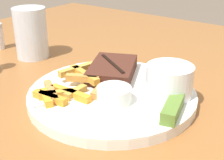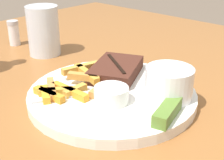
{
  "view_description": "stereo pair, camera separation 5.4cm",
  "coord_description": "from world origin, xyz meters",
  "views": [
    {
      "loc": [
        -0.39,
        -0.29,
        0.99
      ],
      "look_at": [
        0.0,
        0.0,
        0.76
      ],
      "focal_mm": 50.0,
      "sensor_mm": 36.0,
      "label": 1
    },
    {
      "loc": [
        -0.36,
        -0.33,
        0.99
      ],
      "look_at": [
        0.0,
        0.0,
        0.76
      ],
      "focal_mm": 50.0,
      "sensor_mm": 36.0,
      "label": 2
    }
  ],
  "objects": [
    {
      "name": "fries_pile",
      "position": [
        -0.05,
        0.06,
        0.75
      ],
      "size": [
        0.16,
        0.11,
        0.02
      ],
      "color": "orange",
      "rests_on": "dinner_plate"
    },
    {
      "name": "dipping_sauce_cup",
      "position": [
        -0.03,
        -0.03,
        0.75
      ],
      "size": [
        0.06,
        0.06,
        0.03
      ],
      "color": "silver",
      "rests_on": "dinner_plate"
    },
    {
      "name": "drinking_glass",
      "position": [
        0.06,
        0.28,
        0.78
      ],
      "size": [
        0.08,
        0.08,
        0.12
      ],
      "color": "silver",
      "rests_on": "dining_table"
    },
    {
      "name": "fork_utensil",
      "position": [
        -0.07,
        0.04,
        0.74
      ],
      "size": [
        0.12,
        0.07,
        0.0
      ],
      "rotation": [
        0.0,
        0.0,
        5.78
      ],
      "color": "#B7B7BC",
      "rests_on": "dinner_plate"
    },
    {
      "name": "dining_table",
      "position": [
        0.0,
        0.0,
        0.65
      ],
      "size": [
        1.23,
        1.32,
        0.72
      ],
      "color": "#935B2D",
      "rests_on": "ground_plane"
    },
    {
      "name": "steak_portion",
      "position": [
        0.05,
        0.04,
        0.75
      ],
      "size": [
        0.14,
        0.12,
        0.03
      ],
      "color": "#472319",
      "rests_on": "dinner_plate"
    },
    {
      "name": "pickle_spear",
      "position": [
        -0.01,
        -0.12,
        0.75
      ],
      "size": [
        0.08,
        0.04,
        0.02
      ],
      "color": "#567A2D",
      "rests_on": "dinner_plate"
    },
    {
      "name": "coleslaw_cup",
      "position": [
        0.04,
        -0.09,
        0.77
      ],
      "size": [
        0.08,
        0.08,
        0.05
      ],
      "color": "white",
      "rests_on": "dinner_plate"
    },
    {
      "name": "dinner_plate",
      "position": [
        0.0,
        0.0,
        0.73
      ],
      "size": [
        0.29,
        0.29,
        0.02
      ],
      "color": "white",
      "rests_on": "dining_table"
    }
  ]
}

